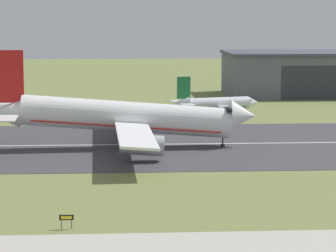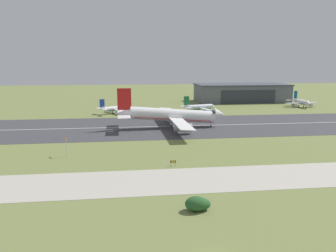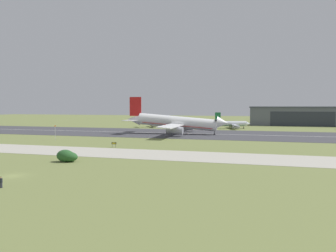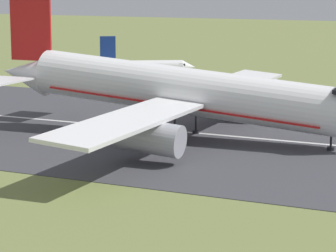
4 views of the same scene
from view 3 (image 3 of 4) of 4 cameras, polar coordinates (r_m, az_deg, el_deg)
The scene contains 12 objects.
ground_plane at distance 114.21m, azimuth -8.04°, elevation -3.30°, with size 683.51×683.51×0.00m, color olive.
runway_strip at distance 162.78m, azimuth -0.65°, elevation -1.23°, with size 443.51×53.02×0.06m, color #3D3D42.
runway_centreline at distance 162.78m, azimuth -0.65°, elevation -1.21°, with size 399.16×0.70×0.01m, color silver.
taxiway_road at distance 98.24m, azimuth -12.27°, elevation -4.45°, with size 332.63×17.98×0.05m, color #B2AD9E.
hangar_building at distance 246.83m, azimuth 21.93°, elevation 1.66°, with size 67.51×29.98×13.10m.
airplane_landing at distance 157.15m, azimuth 1.51°, elevation 0.63°, with size 50.01×59.33×17.92m.
airplane_parked_centre at distance 207.95m, azimuth -2.78°, elevation 0.58°, with size 18.68×17.72×8.73m.
airplane_parked_east at distance 197.98m, azimuth 11.11°, elevation 0.37°, with size 22.38×24.27×9.65m.
shrub_clump at distance 83.00m, azimuth -17.19°, elevation -5.05°, with size 5.24×3.36×2.95m.
windsock_pole at distance 136.78m, azimuth -19.04°, elevation -0.11°, with size 1.85×2.44×5.89m.
runway_sign at distance 108.10m, azimuth -9.40°, elevation -3.04°, with size 1.64×0.13×1.67m.
spectator_left at distance 61.23m, azimuth -27.07°, elevation -8.67°, with size 0.40×0.24×1.85m.
Camera 3 is at (45.87, -51.83, 13.51)m, focal length 35.00 mm.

